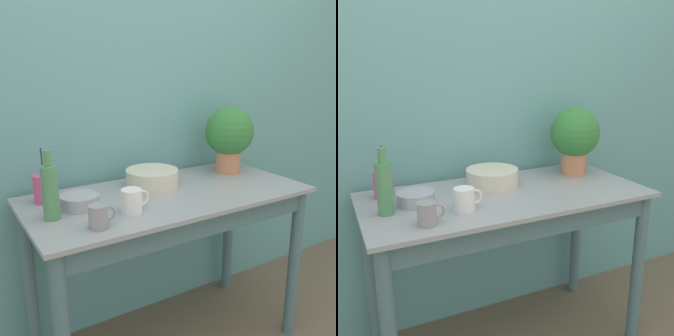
% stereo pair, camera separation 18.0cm
% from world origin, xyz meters
% --- Properties ---
extents(wall_back, '(6.00, 0.05, 2.40)m').
position_xyz_m(wall_back, '(0.00, 0.68, 1.20)').
color(wall_back, '#609E9E').
rests_on(wall_back, ground_plane).
extents(counter_table, '(1.31, 0.62, 0.83)m').
position_xyz_m(counter_table, '(0.00, 0.29, 0.66)').
color(counter_table, slate).
rests_on(counter_table, ground_plane).
extents(potted_plant, '(0.26, 0.26, 0.36)m').
position_xyz_m(potted_plant, '(0.47, 0.44, 1.04)').
color(potted_plant, tan).
rests_on(potted_plant, counter_table).
extents(bowl_wash_large, '(0.26, 0.26, 0.09)m').
position_xyz_m(bowl_wash_large, '(-0.02, 0.43, 0.87)').
color(bowl_wash_large, beige).
rests_on(bowl_wash_large, counter_table).
extents(bottle_tall, '(0.06, 0.06, 0.27)m').
position_xyz_m(bottle_tall, '(-0.55, 0.28, 0.94)').
color(bottle_tall, '#4C8C59').
rests_on(bottle_tall, counter_table).
extents(mug_grey, '(0.11, 0.07, 0.09)m').
position_xyz_m(mug_grey, '(-0.42, 0.11, 0.88)').
color(mug_grey, gray).
rests_on(mug_grey, counter_table).
extents(mug_white, '(0.12, 0.09, 0.10)m').
position_xyz_m(mug_white, '(-0.25, 0.18, 0.88)').
color(mug_white, white).
rests_on(mug_white, counter_table).
extents(bowl_small_steel, '(0.16, 0.16, 0.05)m').
position_xyz_m(bowl_small_steel, '(-0.41, 0.35, 0.86)').
color(bowl_small_steel, '#A8A8B2').
rests_on(bowl_small_steel, counter_table).
extents(utensil_cup, '(0.09, 0.09, 0.24)m').
position_xyz_m(utensil_cup, '(-0.52, 0.49, 0.89)').
color(utensil_cup, '#CC4C7F').
rests_on(utensil_cup, counter_table).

